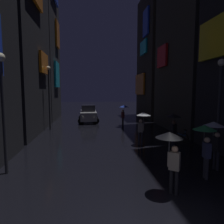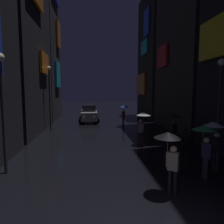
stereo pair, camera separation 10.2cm
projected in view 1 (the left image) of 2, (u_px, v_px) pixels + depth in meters
name	position (u px, v px, depth m)	size (l,w,h in m)	color
building_left_mid	(14.00, 38.00, 16.01)	(4.25, 8.73, 15.29)	#232328
building_left_far	(38.00, 39.00, 23.94)	(4.25, 7.21, 19.42)	#232328
building_right_mid	(194.00, 2.00, 16.99)	(4.25, 7.95, 21.92)	#33302D
building_right_far	(158.00, 57.00, 25.79)	(4.25, 7.08, 15.61)	#2D2826
pedestrian_midstreet_centre_clear	(215.00, 132.00, 8.72)	(0.90, 0.90, 2.12)	#2D2D38
pedestrian_foreground_right_clear	(143.00, 119.00, 12.62)	(0.90, 0.90, 2.12)	#2D2D38
pedestrian_near_crossing_blue	(124.00, 110.00, 19.15)	(0.90, 0.90, 2.12)	#2D2D38
pedestrian_far_right_black	(171.00, 145.00, 6.56)	(0.90, 0.90, 2.12)	black
pedestrian_foreground_left_black	(173.00, 121.00, 11.94)	(0.90, 0.90, 2.12)	#2D2D38
pedestrian_midstreet_left_green	(205.00, 136.00, 7.86)	(0.90, 0.90, 2.12)	#2D2D38
bicycle_parked_at_storefront	(180.00, 136.00, 13.55)	(0.35, 1.81, 0.96)	black
car_distant	(88.00, 114.00, 22.28)	(2.31, 4.18, 1.92)	#99999E
streetlamp_left_far	(49.00, 90.00, 17.49)	(0.36, 0.36, 5.61)	#2D2D33
streetlamp_left_near	(3.00, 99.00, 8.07)	(0.36, 0.36, 4.96)	#2D2D33
streetlamp_right_near	(220.00, 96.00, 10.01)	(0.36, 0.36, 5.04)	#2D2D33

